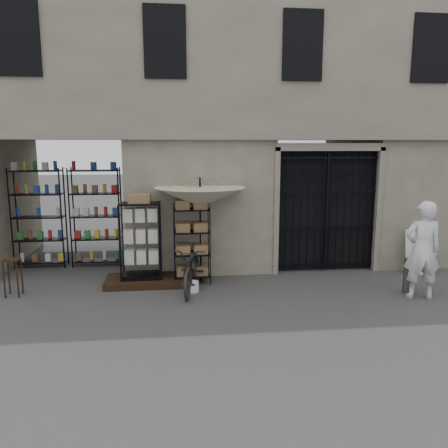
{
  "coord_description": "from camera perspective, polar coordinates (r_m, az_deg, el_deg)",
  "views": [
    {
      "loc": [
        -1.81,
        -7.89,
        3.03
      ],
      "look_at": [
        -0.8,
        1.4,
        1.35
      ],
      "focal_mm": 35.0,
      "sensor_mm": 36.0,
      "label": 1
    }
  ],
  "objects": [
    {
      "name": "step_platform",
      "position": [
        9.91,
        -9.41,
        -7.3
      ],
      "size": [
        2.0,
        0.9,
        0.15
      ],
      "primitive_type": "cube",
      "color": "black",
      "rests_on": "ground"
    },
    {
      "name": "main_building",
      "position": [
        12.11,
        2.55,
        17.16
      ],
      "size": [
        14.0,
        4.0,
        9.0
      ],
      "primitive_type": "cube",
      "color": "gray",
      "rests_on": "ground"
    },
    {
      "name": "steel_bollard",
      "position": [
        9.89,
        22.76,
        -6.22
      ],
      "size": [
        0.18,
        0.18,
        0.74
      ],
      "primitive_type": "cylinder",
      "rotation": [
        0.0,
        0.0,
        0.39
      ],
      "color": "#494B4E",
      "rests_on": "ground"
    },
    {
      "name": "market_umbrella",
      "position": [
        9.56,
        -3.15,
        4.22
      ],
      "size": [
        2.09,
        2.11,
        2.83
      ],
      "rotation": [
        0.0,
        0.0,
        -0.23
      ],
      "color": "black",
      "rests_on": "ground"
    },
    {
      "name": "white_bucket",
      "position": [
        9.29,
        -4.04,
        -8.15
      ],
      "size": [
        0.29,
        0.29,
        0.22
      ],
      "primitive_type": "cylinder",
      "rotation": [
        0.0,
        0.0,
        0.31
      ],
      "color": "white",
      "rests_on": "ground"
    },
    {
      "name": "easel_sign",
      "position": [
        11.27,
        24.1,
        -3.5
      ],
      "size": [
        0.56,
        0.63,
        1.04
      ],
      "rotation": [
        0.0,
        0.0,
        -0.13
      ],
      "color": "silver",
      "rests_on": "ground"
    },
    {
      "name": "wire_rack",
      "position": [
        9.74,
        -4.22,
        -2.69
      ],
      "size": [
        0.93,
        0.81,
        1.76
      ],
      "rotation": [
        0.0,
        0.0,
        0.4
      ],
      "color": "black",
      "rests_on": "ground"
    },
    {
      "name": "shopkeeper",
      "position": [
        9.8,
        24.03,
        -8.73
      ],
      "size": [
        1.01,
        2.06,
        0.47
      ],
      "primitive_type": "imported",
      "rotation": [
        0.0,
        0.0,
        2.99
      ],
      "color": "silver",
      "rests_on": "ground"
    },
    {
      "name": "shop_recess",
      "position": [
        11.13,
        -20.14,
        1.67
      ],
      "size": [
        3.0,
        1.7,
        3.0
      ],
      "primitive_type": "cube",
      "color": "black",
      "rests_on": "ground"
    },
    {
      "name": "bicycle",
      "position": [
        9.42,
        -4.13,
        -8.6
      ],
      "size": [
        0.82,
        1.09,
        1.89
      ],
      "primitive_type": "imported",
      "rotation": [
        0.0,
        0.0,
        -0.17
      ],
      "color": "black",
      "rests_on": "ground"
    },
    {
      "name": "wooden_stool",
      "position": [
        9.91,
        -25.86,
        -6.19
      ],
      "size": [
        0.38,
        0.38,
        0.77
      ],
      "rotation": [
        0.0,
        0.0,
        -0.02
      ],
      "color": "black",
      "rests_on": "ground"
    },
    {
      "name": "display_cabinet",
      "position": [
        9.71,
        -10.81,
        -2.66
      ],
      "size": [
        0.93,
        0.68,
        1.81
      ],
      "rotation": [
        0.0,
        0.0,
        -0.22
      ],
      "color": "black",
      "rests_on": "step_platform"
    },
    {
      "name": "ground",
      "position": [
        8.64,
        6.4,
        -10.4
      ],
      "size": [
        80.0,
        80.0,
        0.0
      ],
      "primitive_type": "plane",
      "color": "black",
      "rests_on": "ground"
    },
    {
      "name": "shop_shelving",
      "position": [
        11.65,
        -19.73,
        0.81
      ],
      "size": [
        2.7,
        0.5,
        2.5
      ],
      "primitive_type": "cube",
      "color": "black",
      "rests_on": "ground"
    },
    {
      "name": "iron_gate",
      "position": [
        10.88,
        12.97,
        1.84
      ],
      "size": [
        2.5,
        0.21,
        3.0
      ],
      "color": "black",
      "rests_on": "ground"
    }
  ]
}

